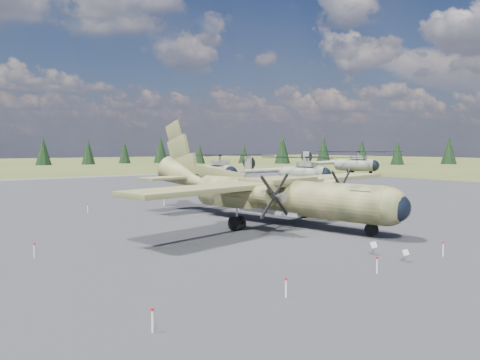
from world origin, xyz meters
TOP-DOWN VIEW (x-y plane):
  - ground at (0.00, 0.00)m, footprint 500.00×500.00m
  - apron at (0.00, 10.00)m, footprint 120.00×120.00m
  - transport_plane at (1.88, 1.44)m, footprint 28.30×25.47m
  - helicopter_near at (21.60, 37.47)m, footprint 20.62×23.50m
  - helicopter_mid at (32.42, 28.14)m, footprint 23.77×23.77m
  - helicopter_far at (63.20, 42.33)m, footprint 27.41×27.41m
  - info_placard_left at (-0.89, -10.94)m, footprint 0.51×0.25m
  - info_placard_right at (-0.89, -13.01)m, footprint 0.45×0.21m
  - barrier_fence at (-0.46, -0.08)m, footprint 33.12×29.62m
  - treeline at (-6.38, -1.85)m, footprint 301.16×307.44m

SIDE VIEW (x-z plane):
  - ground at x=0.00m, z-range 0.00..0.00m
  - apron at x=0.00m, z-range -0.02..0.02m
  - info_placard_right at x=-0.89m, z-range 0.12..0.82m
  - barrier_fence at x=-0.46m, z-range 0.08..0.93m
  - info_placard_left at x=-0.89m, z-range 0.13..0.91m
  - transport_plane at x=1.88m, z-range -1.98..7.34m
  - helicopter_mid at x=32.42m, z-range 0.96..5.57m
  - helicopter_near at x=21.60m, z-range 1.03..5.98m
  - helicopter_far at x=63.20m, z-range 1.10..6.36m
  - treeline at x=-6.38m, z-range -0.76..10.22m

